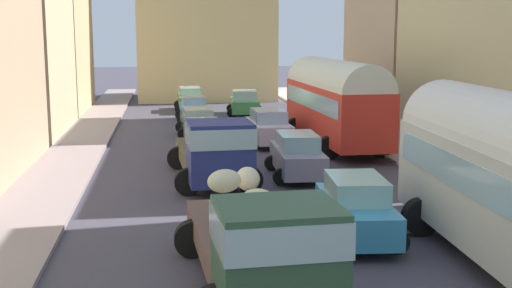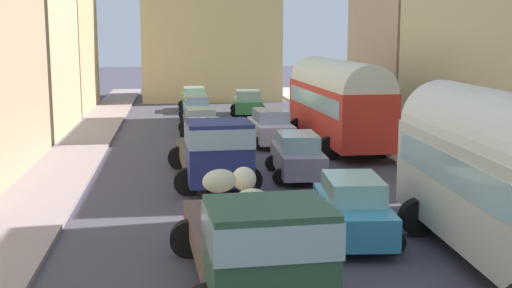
% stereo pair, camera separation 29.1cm
% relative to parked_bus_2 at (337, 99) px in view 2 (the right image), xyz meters
% --- Properties ---
extents(ground_plane, '(154.00, 154.00, 0.00)m').
position_rel_parked_bus_2_xyz_m(ground_plane, '(-4.61, -3.11, -2.25)').
color(ground_plane, '#44404C').
extents(sidewalk_left, '(2.50, 70.00, 0.14)m').
position_rel_parked_bus_2_xyz_m(sidewalk_left, '(-11.86, -3.11, -2.18)').
color(sidewalk_left, gray).
rests_on(sidewalk_left, ground).
extents(sidewalk_right, '(2.50, 70.00, 0.14)m').
position_rel_parked_bus_2_xyz_m(sidewalk_right, '(2.64, -3.11, -2.18)').
color(sidewalk_right, '#B3A5A0').
rests_on(sidewalk_right, ground).
extents(building_left_3, '(6.17, 9.28, 11.40)m').
position_rel_parked_bus_2_xyz_m(building_left_3, '(-15.91, 6.03, 3.48)').
color(building_left_3, '#C8B589').
rests_on(building_left_3, ground).
extents(building_left_4, '(5.14, 9.84, 9.45)m').
position_rel_parked_bus_2_xyz_m(building_left_4, '(-15.44, 15.93, 2.50)').
color(building_left_4, tan).
rests_on(building_left_4, ground).
extents(building_right_2, '(5.66, 12.06, 11.71)m').
position_rel_parked_bus_2_xyz_m(building_right_2, '(6.46, -3.19, 3.62)').
color(building_right_2, '#C7B784').
rests_on(building_right_2, ground).
extents(building_right_3, '(6.28, 9.90, 13.91)m').
position_rel_parked_bus_2_xyz_m(building_right_3, '(6.75, 8.19, 4.73)').
color(building_right_3, tan).
rests_on(building_right_3, ground).
extents(distant_church, '(10.60, 7.95, 21.97)m').
position_rel_parked_bus_2_xyz_m(distant_church, '(-4.61, 23.58, 5.49)').
color(distant_church, tan).
rests_on(distant_church, ground).
extents(parked_bus_2, '(3.52, 9.86, 4.07)m').
position_rel_parked_bus_2_xyz_m(parked_bus_2, '(0.00, 0.00, 0.00)').
color(parked_bus_2, red).
rests_on(parked_bus_2, ground).
extents(cargo_truck_0, '(3.25, 7.11, 2.41)m').
position_rel_parked_bus_2_xyz_m(cargo_truck_0, '(-5.99, -17.50, -1.01)').
color(cargo_truck_0, '#2C4C37').
rests_on(cargo_truck_0, ground).
extents(cargo_truck_1, '(3.18, 7.33, 2.46)m').
position_rel_parked_bus_2_xyz_m(cargo_truck_1, '(-6.18, -7.24, -0.98)').
color(cargo_truck_1, navy).
rests_on(cargo_truck_1, ground).
extents(car_0, '(2.23, 4.40, 1.55)m').
position_rel_parked_bus_2_xyz_m(car_0, '(-6.21, -1.36, -1.46)').
color(car_0, '#251D28').
rests_on(car_0, ground).
extents(car_1, '(2.30, 4.09, 1.45)m').
position_rel_parked_bus_2_xyz_m(car_1, '(-6.21, 4.14, -1.52)').
color(car_1, '#1D272D').
rests_on(car_1, ground).
extents(car_2, '(2.17, 3.74, 1.55)m').
position_rel_parked_bus_2_xyz_m(car_2, '(-6.21, 9.64, -1.48)').
color(car_2, '#3C97C9').
rests_on(car_2, ground).
extents(car_3, '(2.18, 4.28, 1.63)m').
position_rel_parked_bus_2_xyz_m(car_3, '(-6.21, 15.14, -1.44)').
color(car_3, '#4E8E4C').
rests_on(car_3, ground).
extents(car_4, '(2.33, 4.07, 1.66)m').
position_rel_parked_bus_2_xyz_m(car_4, '(-2.97, -13.83, -1.43)').
color(car_4, '#378FC2').
rests_on(car_4, ground).
extents(car_5, '(2.22, 4.11, 1.65)m').
position_rel_parked_bus_2_xyz_m(car_5, '(-3.03, -6.34, -1.43)').
color(car_5, gray).
rests_on(car_5, ground).
extents(car_6, '(2.33, 4.30, 1.69)m').
position_rel_parked_bus_2_xyz_m(car_6, '(-2.99, 0.96, -1.41)').
color(car_6, silver).
rests_on(car_6, ground).
extents(car_7, '(2.51, 4.19, 1.60)m').
position_rel_parked_bus_2_xyz_m(car_7, '(-2.80, 12.34, -1.45)').
color(car_7, '#4B9A53').
rests_on(car_7, ground).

